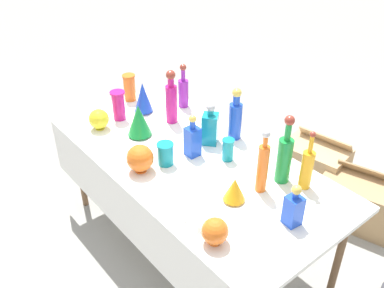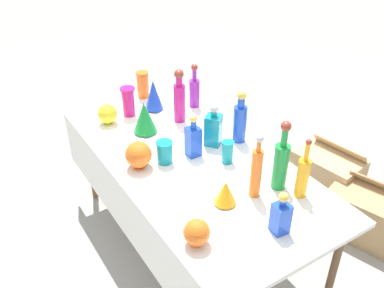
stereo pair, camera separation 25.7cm
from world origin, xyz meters
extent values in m
plane|color=gray|center=(0.00, 0.00, 0.00)|extent=(40.00, 40.00, 0.00)
cube|color=white|center=(0.00, 0.00, 0.74)|extent=(1.96, 0.95, 0.03)
cube|color=white|center=(0.00, -0.48, 0.56)|extent=(1.96, 0.01, 0.40)
cylinder|color=brown|center=(-0.88, -0.38, 0.36)|extent=(0.04, 0.04, 0.73)
cylinder|color=brown|center=(-0.88, 0.38, 0.36)|extent=(0.04, 0.04, 0.73)
cylinder|color=brown|center=(0.88, 0.38, 0.36)|extent=(0.04, 0.04, 0.73)
cylinder|color=blue|center=(-0.01, 0.36, 0.88)|extent=(0.08, 0.08, 0.24)
cylinder|color=blue|center=(-0.01, 0.36, 1.04)|extent=(0.04, 0.04, 0.07)
sphere|color=gold|center=(-0.01, 0.36, 1.09)|extent=(0.06, 0.06, 0.06)
cylinder|color=#198C38|center=(0.49, 0.25, 0.89)|extent=(0.08, 0.08, 0.27)
cylinder|color=#198C38|center=(0.49, 0.25, 1.08)|extent=(0.03, 0.03, 0.11)
sphere|color=maroon|center=(0.49, 0.25, 1.15)|extent=(0.06, 0.06, 0.06)
cylinder|color=#C61972|center=(-0.43, 0.17, 0.89)|extent=(0.08, 0.08, 0.27)
cylinder|color=#C61972|center=(-0.43, 0.17, 1.06)|extent=(0.04, 0.04, 0.06)
sphere|color=maroon|center=(-0.43, 0.17, 1.11)|extent=(0.06, 0.06, 0.06)
cylinder|color=purple|center=(-0.56, 0.38, 0.86)|extent=(0.08, 0.08, 0.21)
cylinder|color=purple|center=(-0.56, 0.38, 1.01)|extent=(0.03, 0.03, 0.09)
sphere|color=maroon|center=(-0.56, 0.38, 1.07)|extent=(0.05, 0.05, 0.05)
cylinder|color=orange|center=(0.61, 0.30, 0.87)|extent=(0.07, 0.07, 0.23)
cylinder|color=orange|center=(0.61, 0.30, 1.04)|extent=(0.02, 0.02, 0.10)
sphere|color=maroon|center=(0.61, 0.30, 1.10)|extent=(0.03, 0.03, 0.03)
cylinder|color=orange|center=(0.48, 0.10, 0.90)|extent=(0.06, 0.06, 0.28)
cylinder|color=orange|center=(0.48, 0.10, 1.08)|extent=(0.02, 0.02, 0.07)
sphere|color=#B2B2B7|center=(0.48, 0.10, 1.12)|extent=(0.04, 0.04, 0.04)
cube|color=blue|center=(-0.02, 0.02, 0.86)|extent=(0.08, 0.08, 0.19)
cylinder|color=blue|center=(-0.02, 0.02, 0.98)|extent=(0.03, 0.03, 0.05)
sphere|color=gold|center=(-0.02, 0.02, 1.02)|extent=(0.05, 0.05, 0.05)
cube|color=teal|center=(-0.06, 0.20, 0.86)|extent=(0.14, 0.14, 0.20)
cylinder|color=teal|center=(-0.06, 0.20, 0.98)|extent=(0.04, 0.04, 0.04)
sphere|color=#B2B2B7|center=(-0.06, 0.20, 1.02)|extent=(0.05, 0.05, 0.05)
cube|color=blue|center=(0.76, 0.02, 0.84)|extent=(0.08, 0.08, 0.16)
cylinder|color=blue|center=(0.76, 0.02, 0.94)|extent=(0.03, 0.03, 0.03)
sphere|color=gold|center=(0.76, 0.02, 0.97)|extent=(0.05, 0.05, 0.05)
cylinder|color=teal|center=(0.15, 0.16, 0.83)|extent=(0.07, 0.07, 0.14)
cylinder|color=teal|center=(0.15, 0.16, 0.90)|extent=(0.08, 0.08, 0.01)
cylinder|color=#C61972|center=(-0.70, -0.09, 0.87)|extent=(0.09, 0.09, 0.21)
cylinder|color=#C61972|center=(-0.70, -0.09, 0.96)|extent=(0.10, 0.10, 0.01)
cylinder|color=orange|center=(-0.90, 0.13, 0.86)|extent=(0.09, 0.09, 0.20)
cylinder|color=orange|center=(-0.90, 0.13, 0.96)|extent=(0.10, 0.10, 0.01)
cylinder|color=teal|center=(-0.05, -0.16, 0.83)|extent=(0.09, 0.09, 0.14)
cylinder|color=teal|center=(-0.05, -0.16, 0.89)|extent=(0.10, 0.10, 0.01)
cylinder|color=orange|center=(0.45, -0.08, 0.77)|extent=(0.07, 0.07, 0.01)
cone|color=orange|center=(0.45, -0.08, 0.84)|extent=(0.12, 0.12, 0.13)
cylinder|color=#198C38|center=(-0.42, -0.10, 0.77)|extent=(0.08, 0.08, 0.01)
cone|color=#198C38|center=(-0.42, -0.10, 0.88)|extent=(0.16, 0.16, 0.21)
cylinder|color=blue|center=(-0.68, 0.10, 0.77)|extent=(0.08, 0.08, 0.01)
cone|color=blue|center=(-0.68, 0.10, 0.88)|extent=(0.13, 0.13, 0.22)
cylinder|color=orange|center=(0.61, -0.36, 0.76)|extent=(0.06, 0.06, 0.01)
sphere|color=orange|center=(0.61, -0.36, 0.83)|extent=(0.13, 0.13, 0.13)
cylinder|color=yellow|center=(-0.66, -0.27, 0.76)|extent=(0.06, 0.06, 0.01)
sphere|color=yellow|center=(-0.66, -0.27, 0.84)|extent=(0.14, 0.14, 0.14)
cylinder|color=orange|center=(-0.09, -0.32, 0.76)|extent=(0.07, 0.07, 0.01)
sphere|color=orange|center=(-0.09, -0.32, 0.85)|extent=(0.16, 0.16, 0.16)
cube|color=white|center=(0.39, -0.38, 0.78)|extent=(0.06, 0.02, 0.04)
cube|color=white|center=(0.54, -0.38, 0.78)|extent=(0.05, 0.02, 0.04)
cube|color=tan|center=(0.57, 1.12, 0.17)|extent=(0.63, 0.50, 0.35)
cube|color=tan|center=(0.57, 1.23, 0.39)|extent=(0.50, 0.21, 0.09)
cube|color=tan|center=(0.11, 1.18, 0.20)|extent=(0.55, 0.41, 0.40)
cube|color=tan|center=(0.11, 1.28, 0.44)|extent=(0.45, 0.14, 0.09)
camera|label=1|loc=(1.67, -1.36, 2.26)|focal=40.00mm
camera|label=2|loc=(1.82, -1.16, 2.26)|focal=40.00mm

